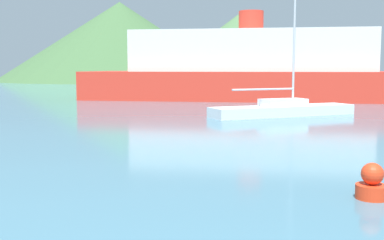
# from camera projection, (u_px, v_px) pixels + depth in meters

# --- Properties ---
(sailboat_inner) EXTENTS (8.19, 4.74, 7.93)m
(sailboat_inner) POSITION_uv_depth(u_px,v_px,m) (283.00, 109.00, 25.57)
(sailboat_inner) COLOR silver
(sailboat_inner) RESTS_ON ground_plane
(ferry_distant) EXTENTS (27.38, 12.19, 7.03)m
(ferry_distant) POSITION_uv_depth(u_px,v_px,m) (250.00, 69.00, 38.79)
(ferry_distant) COLOR red
(ferry_distant) RESTS_ON ground_plane
(buoy_marker) EXTENTS (0.62, 0.62, 0.71)m
(buoy_marker) POSITION_uv_depth(u_px,v_px,m) (372.00, 184.00, 9.38)
(buoy_marker) COLOR red
(buoy_marker) RESTS_ON ground_plane
(hill_west) EXTENTS (47.11, 47.11, 15.35)m
(hill_west) POSITION_uv_depth(u_px,v_px,m) (120.00, 41.00, 94.98)
(hill_west) COLOR #3D6038
(hill_west) RESTS_ON ground_plane
(hill_central) EXTENTS (39.17, 39.17, 14.57)m
(hill_central) POSITION_uv_depth(u_px,v_px,m) (240.00, 46.00, 106.20)
(hill_central) COLOR #476B42
(hill_central) RESTS_ON ground_plane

